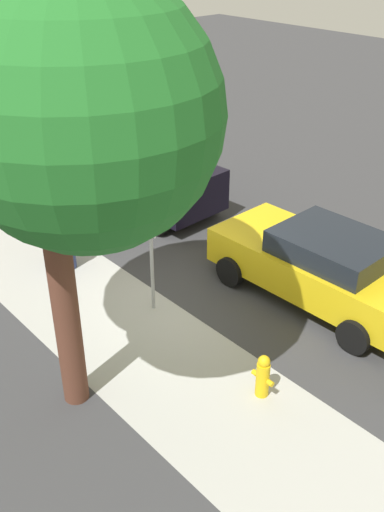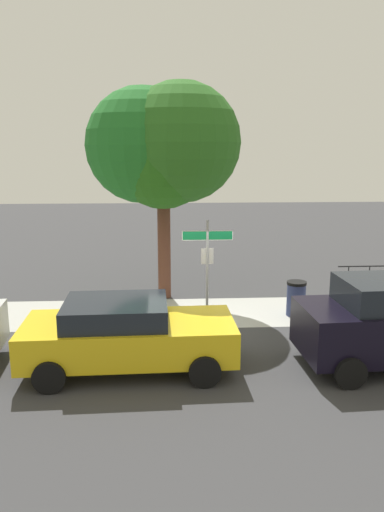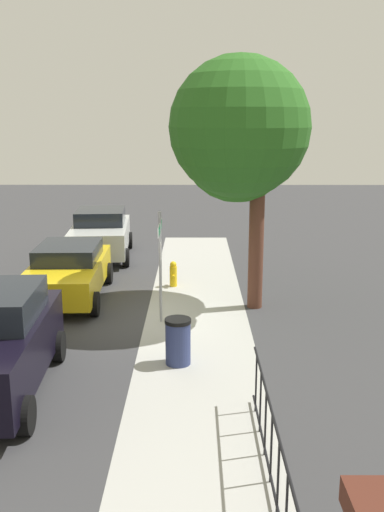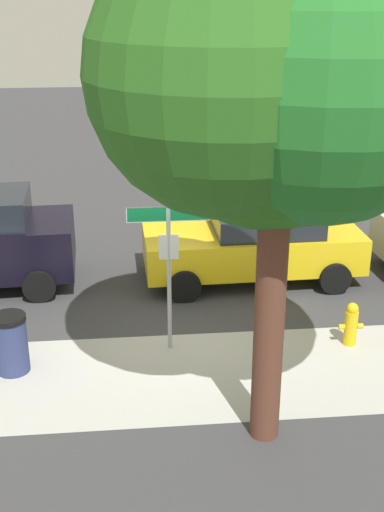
% 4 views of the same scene
% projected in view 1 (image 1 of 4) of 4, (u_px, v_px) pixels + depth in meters
% --- Properties ---
extents(ground_plane, '(60.00, 60.00, 0.00)m').
position_uv_depth(ground_plane, '(179.00, 307.00, 11.51)').
color(ground_plane, '#38383A').
extents(sidewalk_strip, '(24.00, 2.60, 0.00)m').
position_uv_depth(sidewalk_strip, '(70.00, 289.00, 12.06)').
color(sidewalk_strip, '#A8A7A2').
rests_on(sidewalk_strip, ground_plane).
extents(street_sign, '(1.32, 0.07, 2.79)m').
position_uv_depth(street_sign, '(150.00, 223.00, 10.55)').
color(street_sign, '#9EA0A5').
rests_on(street_sign, ground_plane).
extents(shade_tree, '(4.49, 3.64, 6.49)m').
position_uv_depth(shade_tree, '(72.00, 107.00, 7.29)').
color(shade_tree, brown).
rests_on(shade_tree, ground_plane).
extents(car_yellow, '(4.46, 2.21, 1.51)m').
position_uv_depth(car_yellow, '(321.00, 264.00, 11.41)').
color(car_yellow, gold).
rests_on(car_yellow, ground_plane).
extents(car_black, '(4.28, 2.21, 1.93)m').
position_uv_depth(car_black, '(148.00, 172.00, 15.12)').
color(car_black, black).
rests_on(car_black, ground_plane).
extents(fire_hydrant, '(0.42, 0.22, 0.78)m').
position_uv_depth(fire_hydrant, '(263.00, 376.00, 9.19)').
color(fire_hydrant, yellow).
rests_on(fire_hydrant, ground_plane).
extents(trash_bin, '(0.55, 0.55, 0.98)m').
position_uv_depth(trash_bin, '(63.00, 247.00, 12.60)').
color(trash_bin, navy).
rests_on(trash_bin, ground_plane).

